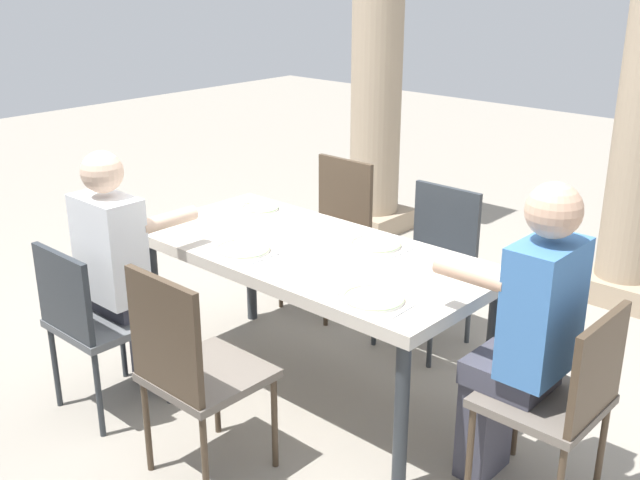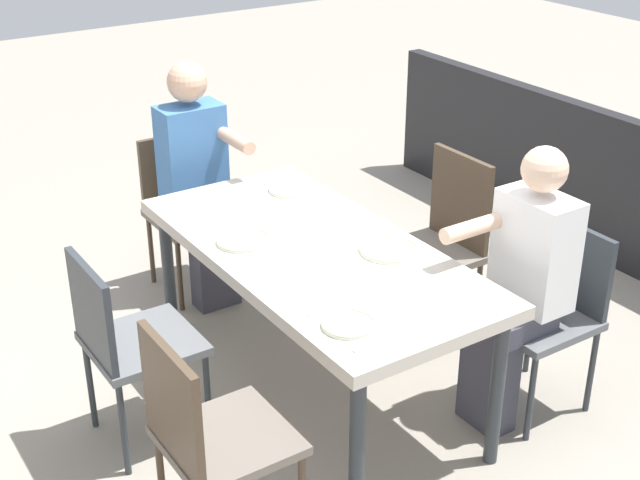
{
  "view_description": "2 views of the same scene",
  "coord_description": "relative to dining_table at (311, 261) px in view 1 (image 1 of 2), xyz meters",
  "views": [
    {
      "loc": [
        2.34,
        -2.5,
        2.06
      ],
      "look_at": [
        0.05,
        0.01,
        0.82
      ],
      "focal_mm": 42.79,
      "sensor_mm": 36.0,
      "label": 1
    },
    {
      "loc": [
        -2.9,
        1.89,
        2.48
      ],
      "look_at": [
        -0.02,
        -0.01,
        0.8
      ],
      "focal_mm": 49.86,
      "sensor_mm": 36.0,
      "label": 2
    }
  ],
  "objects": [
    {
      "name": "ground_plane",
      "position": [
        0.0,
        0.0,
        -0.7
      ],
      "size": [
        16.0,
        16.0,
        0.0
      ],
      "primitive_type": "plane",
      "color": "gray"
    },
    {
      "name": "dining_table",
      "position": [
        0.0,
        0.0,
        0.0
      ],
      "size": [
        1.8,
        0.86,
        0.76
      ],
      "color": "beige",
      "rests_on": "ground"
    },
    {
      "name": "chair_west_north",
      "position": [
        -0.61,
        0.85,
        -0.16
      ],
      "size": [
        0.44,
        0.44,
        0.92
      ],
      "color": "#6A6158",
      "rests_on": "ground"
    },
    {
      "name": "chair_west_south",
      "position": [
        -0.61,
        -0.84,
        -0.19
      ],
      "size": [
        0.44,
        0.44,
        0.86
      ],
      "color": "#5B5E61",
      "rests_on": "ground"
    },
    {
      "name": "chair_mid_north",
      "position": [
        0.14,
        0.85,
        -0.17
      ],
      "size": [
        0.44,
        0.44,
        0.89
      ],
      "color": "#5B5E61",
      "rests_on": "ground"
    },
    {
      "name": "chair_mid_south",
      "position": [
        0.14,
        -0.85,
        -0.16
      ],
      "size": [
        0.44,
        0.44,
        0.95
      ],
      "color": "#6A6158",
      "rests_on": "ground"
    },
    {
      "name": "chair_head_east",
      "position": [
        1.32,
        0.0,
        -0.19
      ],
      "size": [
        0.44,
        0.44,
        0.86
      ],
      "color": "#6A6158",
      "rests_on": "ground"
    },
    {
      "name": "diner_woman_green",
      "position": [
        -0.61,
        -0.65,
        -0.02
      ],
      "size": [
        0.35,
        0.49,
        1.27
      ],
      "color": "#3F3F4C",
      "rests_on": "ground"
    },
    {
      "name": "diner_man_white",
      "position": [
        1.14,
        -0.0,
        0.01
      ],
      "size": [
        0.49,
        0.35,
        1.32
      ],
      "color": "#3F3F4C",
      "rests_on": "ground"
    },
    {
      "name": "stone_column_near",
      "position": [
        -1.32,
        2.16,
        0.64
      ],
      "size": [
        0.51,
        0.51,
        2.73
      ],
      "color": "tan",
      "rests_on": "ground"
    },
    {
      "name": "plate_0",
      "position": [
        -0.62,
        0.26,
        0.08
      ],
      "size": [
        0.2,
        0.2,
        0.02
      ],
      "color": "white",
      "rests_on": "dining_table"
    },
    {
      "name": "fork_0",
      "position": [
        -0.77,
        0.26,
        0.07
      ],
      "size": [
        0.02,
        0.17,
        0.01
      ],
      "primitive_type": "cube",
      "rotation": [
        0.0,
        0.0,
        0.02
      ],
      "color": "silver",
      "rests_on": "dining_table"
    },
    {
      "name": "spoon_0",
      "position": [
        -0.47,
        0.26,
        0.07
      ],
      "size": [
        0.02,
        0.17,
        0.01
      ],
      "primitive_type": "cube",
      "rotation": [
        0.0,
        0.0,
        0.04
      ],
      "color": "silver",
      "rests_on": "dining_table"
    },
    {
      "name": "plate_1",
      "position": [
        -0.21,
        -0.24,
        0.08
      ],
      "size": [
        0.26,
        0.26,
        0.02
      ],
      "color": "white",
      "rests_on": "dining_table"
    },
    {
      "name": "fork_1",
      "position": [
        -0.36,
        -0.24,
        0.07
      ],
      "size": [
        0.02,
        0.17,
        0.01
      ],
      "primitive_type": "cube",
      "rotation": [
        0.0,
        0.0,
        0.01
      ],
      "color": "silver",
      "rests_on": "dining_table"
    },
    {
      "name": "spoon_1",
      "position": [
        -0.06,
        -0.24,
        0.07
      ],
      "size": [
        0.02,
        0.17,
        0.01
      ],
      "primitive_type": "cube",
      "rotation": [
        0.0,
        0.0,
        -0.01
      ],
      "color": "silver",
      "rests_on": "dining_table"
    },
    {
      "name": "plate_2",
      "position": [
        0.21,
        0.23,
        0.08
      ],
      "size": [
        0.24,
        0.24,
        0.02
      ],
      "color": "white",
      "rests_on": "dining_table"
    },
    {
      "name": "fork_2",
      "position": [
        0.06,
        0.23,
        0.07
      ],
      "size": [
        0.03,
        0.17,
        0.01
      ],
      "primitive_type": "cube",
      "rotation": [
        0.0,
        0.0,
        -0.07
      ],
      "color": "silver",
      "rests_on": "dining_table"
    },
    {
      "name": "spoon_2",
      "position": [
        0.36,
        0.23,
        0.07
      ],
      "size": [
        0.03,
        0.17,
        0.01
      ],
      "primitive_type": "cube",
      "rotation": [
        0.0,
        0.0,
        -0.05
      ],
      "color": "silver",
      "rests_on": "dining_table"
    },
    {
      "name": "plate_3",
      "position": [
        0.6,
        -0.26,
        0.08
      ],
      "size": [
        0.25,
        0.25,
        0.02
      ],
      "color": "white",
      "rests_on": "dining_table"
    },
    {
      "name": "fork_3",
      "position": [
        0.45,
        -0.26,
        0.07
      ],
      "size": [
        0.02,
        0.17,
        0.01
      ],
      "primitive_type": "cube",
      "rotation": [
        0.0,
        0.0,
        -0.01
      ],
      "color": "silver",
      "rests_on": "dining_table"
    },
    {
      "name": "spoon_3",
      "position": [
        0.75,
        -0.26,
        0.07
      ],
      "size": [
        0.02,
        0.17,
        0.01
      ],
      "primitive_type": "cube",
      "rotation": [
        0.0,
        0.0,
        0.04
      ],
      "color": "silver",
      "rests_on": "dining_table"
    }
  ]
}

